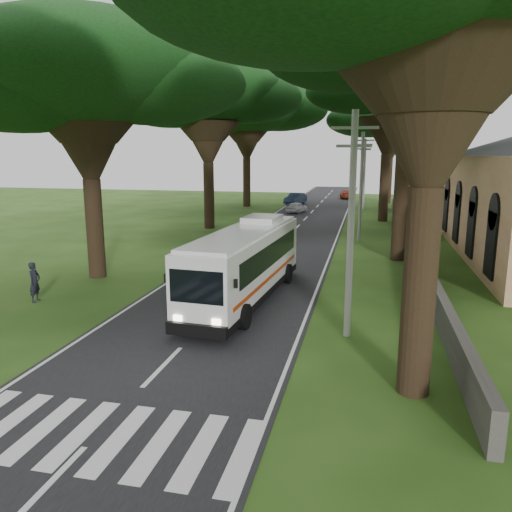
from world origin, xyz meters
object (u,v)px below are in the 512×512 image
at_px(pole_far, 364,174).
at_px(pole_near, 351,223).
at_px(pole_mid, 361,185).
at_px(distant_car_c, 346,194).
at_px(distant_car_a, 297,207).
at_px(pedestrian, 35,282).
at_px(coach_bus, 246,262).
at_px(distant_car_b, 295,199).

bearing_deg(pole_far, pole_near, -90.00).
relative_size(pole_mid, distant_car_c, 1.84).
xyz_separation_m(pole_far, distant_car_a, (-7.05, -3.23, -3.57)).
relative_size(pole_mid, distant_car_a, 2.33).
xyz_separation_m(pole_mid, pedestrian, (-13.83, -18.75, -3.27)).
bearing_deg(coach_bus, pedestrian, -161.38).
height_order(pole_near, distant_car_b, pole_near).
relative_size(distant_car_a, pedestrian, 1.89).
height_order(pole_near, pedestrian, pole_near).
height_order(pole_mid, distant_car_c, pole_mid).
height_order(pole_mid, coach_bus, pole_mid).
relative_size(pole_near, distant_car_a, 2.33).
bearing_deg(distant_car_b, distant_car_a, -65.27).
distance_m(pole_near, coach_bus, 6.40).
height_order(pole_mid, distant_car_b, pole_mid).
height_order(pole_mid, pole_far, same).
height_order(distant_car_c, pedestrian, pedestrian).
relative_size(pole_near, distant_car_b, 1.88).
distance_m(pole_near, distant_car_a, 37.61).
height_order(pole_near, coach_bus, pole_near).
xyz_separation_m(coach_bus, distant_car_a, (-2.36, 33.17, -1.13)).
distance_m(pole_far, distant_car_c, 15.54).
bearing_deg(distant_car_a, pole_far, -139.20).
distance_m(distant_car_a, pedestrian, 36.16).
bearing_deg(pole_mid, coach_bus, -105.99).
height_order(pole_far, pedestrian, pole_far).
height_order(pole_near, distant_car_a, pole_near).
xyz_separation_m(pole_mid, distant_car_b, (-8.50, 25.69, -3.45)).
xyz_separation_m(pole_far, distant_car_c, (-2.50, 14.93, -3.52)).
height_order(coach_bus, distant_car_c, coach_bus).
xyz_separation_m(distant_car_b, distant_car_c, (6.00, 9.24, -0.07)).
bearing_deg(distant_car_a, distant_car_c, -87.86).
xyz_separation_m(coach_bus, pedestrian, (-9.13, -2.35, -0.83)).
height_order(pole_mid, distant_car_a, pole_mid).
bearing_deg(distant_car_c, distant_car_a, 70.64).
height_order(pole_far, distant_car_a, pole_far).
distance_m(coach_bus, distant_car_b, 42.26).
distance_m(pole_far, pedestrian, 41.27).
distance_m(pole_mid, distant_car_b, 27.27).
distance_m(pole_far, distant_car_a, 8.54).
bearing_deg(distant_car_a, pole_mid, 129.02).
bearing_deg(pole_mid, pole_near, -90.00).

